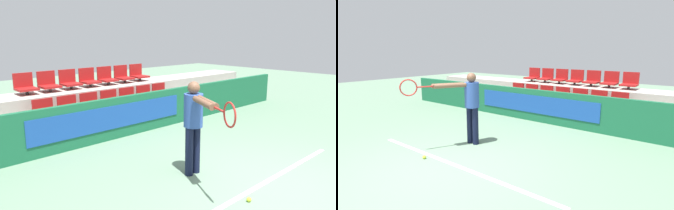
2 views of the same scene
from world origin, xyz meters
TOP-DOWN VIEW (x-y plane):
  - ground_plane at (0.00, 0.00)m, footprint 30.00×30.00m
  - court_baseline at (0.00, 0.29)m, footprint 4.38×0.08m
  - barrier_wall at (-0.01, 3.71)m, footprint 11.58×0.14m
  - bleacher_tier_front at (0.00, 4.30)m, footprint 11.18×1.01m
  - bleacher_tier_middle at (0.00, 5.31)m, footprint 11.18×1.01m
  - stadium_chair_0 at (-1.61, 4.42)m, footprint 0.43×0.42m
  - stadium_chair_1 at (-1.07, 4.42)m, footprint 0.43×0.42m
  - stadium_chair_2 at (-0.54, 4.42)m, footprint 0.43×0.42m
  - stadium_chair_3 at (0.00, 4.42)m, footprint 0.43×0.42m
  - stadium_chair_4 at (0.54, 4.42)m, footprint 0.43×0.42m
  - stadium_chair_5 at (1.07, 4.42)m, footprint 0.43×0.42m
  - stadium_chair_6 at (1.61, 4.42)m, footprint 0.43×0.42m
  - stadium_chair_7 at (-1.61, 5.43)m, footprint 0.43×0.42m
  - stadium_chair_8 at (-1.07, 5.43)m, footprint 0.43×0.42m
  - stadium_chair_9 at (-0.54, 5.43)m, footprint 0.43×0.42m
  - stadium_chair_10 at (0.00, 5.43)m, footprint 0.43×0.42m
  - stadium_chair_11 at (0.54, 5.43)m, footprint 0.43×0.42m
  - stadium_chair_12 at (1.07, 5.43)m, footprint 0.43×0.42m
  - stadium_chair_13 at (1.61, 5.43)m, footprint 0.43×0.42m
  - tennis_player at (-0.56, 1.22)m, footprint 0.80×1.41m
  - tennis_ball at (-0.64, 0.13)m, footprint 0.07×0.07m

SIDE VIEW (x-z plane):
  - ground_plane at x=0.00m, z-range 0.00..0.00m
  - court_baseline at x=0.00m, z-range 0.00..0.01m
  - tennis_ball at x=-0.64m, z-range 0.00..0.07m
  - bleacher_tier_front at x=0.00m, z-range 0.00..0.45m
  - bleacher_tier_middle at x=0.00m, z-range 0.00..0.91m
  - barrier_wall at x=-0.01m, z-range 0.00..0.91m
  - stadium_chair_0 at x=-1.61m, z-range 0.41..0.89m
  - stadium_chair_1 at x=-1.07m, z-range 0.41..0.89m
  - stadium_chair_2 at x=-0.54m, z-range 0.41..0.89m
  - stadium_chair_3 at x=0.00m, z-range 0.41..0.89m
  - stadium_chair_4 at x=0.54m, z-range 0.41..0.89m
  - stadium_chair_5 at x=1.07m, z-range 0.41..0.89m
  - stadium_chair_6 at x=1.61m, z-range 0.41..0.89m
  - tennis_player at x=-0.56m, z-range 0.18..1.70m
  - stadium_chair_7 at x=-1.61m, z-range 0.86..1.34m
  - stadium_chair_8 at x=-1.07m, z-range 0.86..1.34m
  - stadium_chair_9 at x=-0.54m, z-range 0.86..1.34m
  - stadium_chair_10 at x=0.00m, z-range 0.86..1.34m
  - stadium_chair_11 at x=0.54m, z-range 0.86..1.34m
  - stadium_chair_12 at x=1.07m, z-range 0.86..1.34m
  - stadium_chair_13 at x=1.61m, z-range 0.86..1.34m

